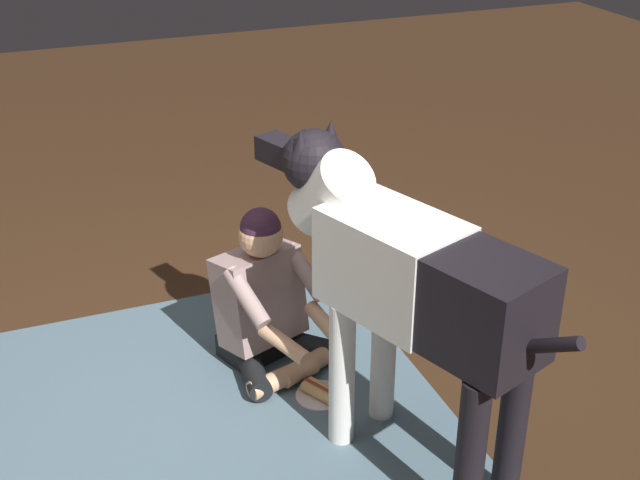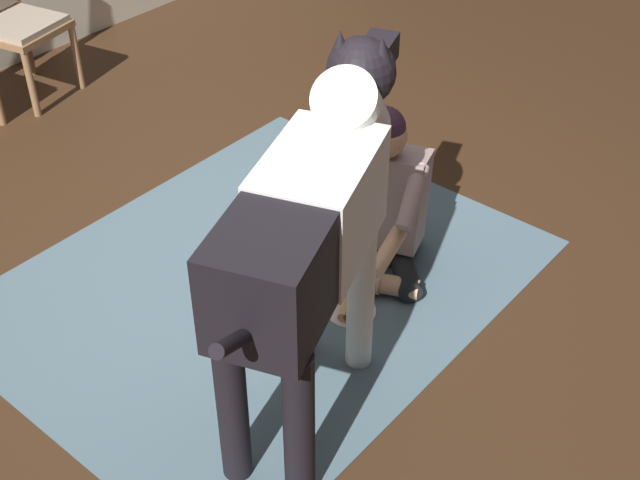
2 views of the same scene
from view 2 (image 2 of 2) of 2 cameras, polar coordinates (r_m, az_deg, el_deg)
The scene contains 6 objects.
ground_plane at distance 4.07m, azimuth -1.18°, elevation -2.21°, with size 13.96×13.96×0.00m, color #3D2616.
area_rug at distance 4.03m, azimuth -3.90°, elevation -2.70°, with size 2.41×1.95×0.01m, color slate.
dining_chair_right_of_pair at distance 5.70m, azimuth -20.16°, elevation 14.16°, with size 0.55×0.55×0.98m.
person_sitting_on_floor at distance 3.95m, azimuth 3.95°, elevation 2.44°, with size 0.70×0.61×0.82m.
large_dog at distance 2.97m, azimuth -0.51°, elevation 1.19°, with size 1.56×0.71×1.33m.
hot_dog_on_plate at distance 3.85m, azimuth 2.08°, elevation -4.52°, with size 0.23×0.23×0.06m.
Camera 2 is at (-2.33, -2.07, 2.62)m, focal length 48.00 mm.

